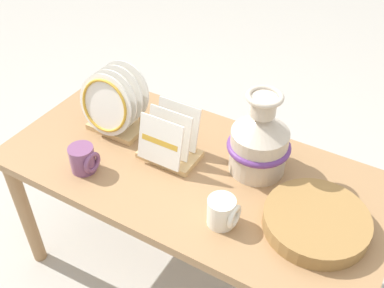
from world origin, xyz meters
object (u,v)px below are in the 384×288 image
at_px(wicker_charger_stack, 316,221).
at_px(ceramic_vase, 259,140).
at_px(dish_rack_round_plates, 113,107).
at_px(dish_rack_square_plates, 169,144).
at_px(mug_plum_glaze, 84,159).
at_px(mug_cream_glaze, 223,212).

bearing_deg(wicker_charger_stack, ceramic_vase, 149.45).
relative_size(dish_rack_round_plates, wicker_charger_stack, 0.79).
xyz_separation_m(dish_rack_square_plates, mug_plum_glaze, (-0.22, -0.21, -0.01)).
bearing_deg(mug_plum_glaze, ceramic_vase, 31.08).
bearing_deg(dish_rack_square_plates, mug_plum_glaze, -136.63).
height_order(wicker_charger_stack, mug_plum_glaze, mug_plum_glaze).
bearing_deg(dish_rack_square_plates, ceramic_vase, 19.18).
relative_size(wicker_charger_stack, mug_plum_glaze, 3.33).
relative_size(dish_rack_square_plates, mug_plum_glaze, 2.18).
height_order(dish_rack_square_plates, wicker_charger_stack, dish_rack_square_plates).
distance_m(dish_rack_square_plates, wicker_charger_stack, 0.56).
bearing_deg(dish_rack_round_plates, mug_plum_glaze, -78.82).
bearing_deg(dish_rack_round_plates, dish_rack_square_plates, -6.47).
distance_m(dish_rack_round_plates, dish_rack_square_plates, 0.27).
relative_size(ceramic_vase, mug_cream_glaze, 3.20).
height_order(dish_rack_square_plates, mug_cream_glaze, dish_rack_square_plates).
distance_m(ceramic_vase, wicker_charger_stack, 0.32).
distance_m(ceramic_vase, dish_rack_square_plates, 0.32).
relative_size(dish_rack_square_plates, wicker_charger_stack, 0.65).
distance_m(dish_rack_square_plates, mug_plum_glaze, 0.30).
distance_m(wicker_charger_stack, mug_cream_glaze, 0.28).
height_order(mug_cream_glaze, mug_plum_glaze, same).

